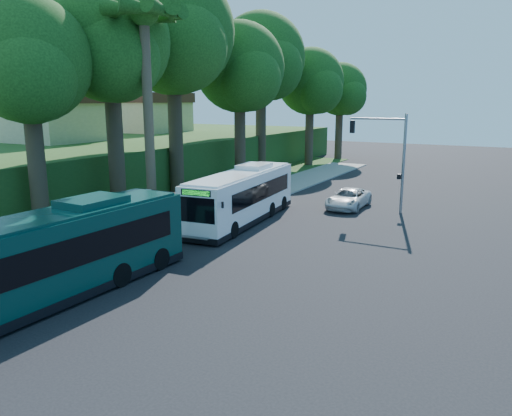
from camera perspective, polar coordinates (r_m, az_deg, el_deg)
The scene contains 19 objects.
ground at distance 29.41m, azimuth 2.62°, elevation -3.34°, with size 140.00×140.00×0.00m, color black.
sidewalk at distance 33.13m, azimuth -8.80°, elevation -1.59°, with size 4.50×70.00×0.12m, color gray.
red_curb at distance 28.72m, azimuth -9.98°, elevation -3.77°, with size 0.25×30.00×0.13m, color maroon.
grass_verge at distance 40.44m, azimuth -10.95°, elevation 0.79°, with size 8.00×70.00×0.06m, color #234719.
bus_shelter at distance 30.57m, azimuth -12.08°, elevation 0.48°, with size 3.20×1.51×2.55m.
stop_sign_pole at distance 27.74m, azimuth -12.06°, elevation -0.12°, with size 0.35×0.06×3.17m.
traffic_signal_pole at distance 36.68m, azimuth 15.02°, elevation 6.39°, with size 4.10×0.30×7.00m.
palm_tree at distance 31.93m, azimuth -12.67°, elevation 20.03°, with size 4.20×4.20×14.40m.
hillside_backdrop at distance 56.32m, azimuth -15.03°, elevation 6.25°, with size 24.00×60.00×8.80m.
tree_0 at distance 35.69m, azimuth -16.26°, elevation 17.09°, with size 8.40×8.00×15.70m.
tree_1 at distance 42.51m, azimuth -9.40°, elevation 18.60°, with size 10.50×10.00×18.26m.
tree_2 at distance 48.12m, azimuth -1.79°, elevation 15.29°, with size 8.82×8.40×15.12m.
tree_3 at distance 56.16m, azimuth 0.67°, elevation 16.39°, with size 10.08×9.60×17.28m.
tree_4 at distance 62.23m, azimuth 6.31°, elevation 13.83°, with size 8.40×8.00×14.14m.
tree_5 at distance 69.34m, azimuth 9.66°, elevation 12.93°, with size 7.35×7.00×12.86m.
tree_6 at distance 31.97m, azimuth -24.57°, elevation 14.42°, with size 7.56×7.20×13.74m.
white_bus at distance 32.81m, azimuth -1.51°, elevation 1.47°, with size 3.76×12.32×3.61m.
teal_bus at distance 21.56m, azimuth -21.87°, elevation -4.88°, with size 3.11×12.90×3.82m.
pickup at distance 37.82m, azimuth 10.53°, elevation 1.08°, with size 2.37×5.14×1.43m, color silver.
Camera 1 is at (12.37, -25.49, 7.87)m, focal length 35.00 mm.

